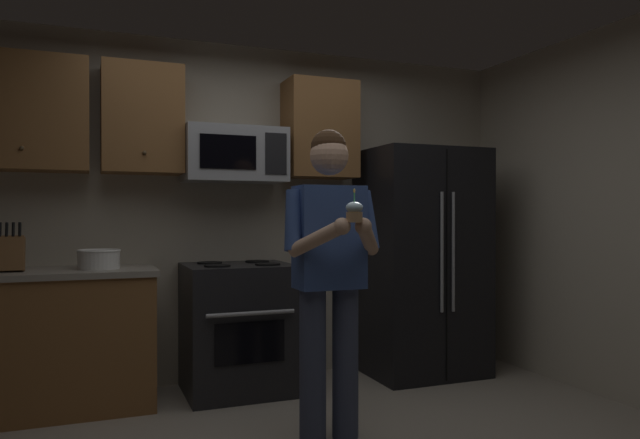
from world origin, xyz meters
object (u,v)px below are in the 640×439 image
Objects in this scene: refrigerator at (421,262)px; knife_block at (10,253)px; microwave at (234,155)px; person at (330,265)px; cupcake at (354,212)px; oven_range at (238,328)px; bowl_large_white at (99,259)px.

knife_block is (-2.96, 0.01, 0.13)m from refrigerator.
microwave is 1.44m from person.
refrigerator is 5.63× the size of knife_block.
person is at bearing 90.00° from cupcake.
refrigerator is (1.50, -0.04, 0.44)m from oven_range.
microwave is at bearing 5.80° from knife_block.
knife_block is at bearing 179.81° from refrigerator.
bowl_large_white is 0.16× the size of person.
microwave reaches higher than bowl_large_white.
person is at bearing -139.34° from refrigerator.
person reaches higher than oven_range.
knife_block is at bearing -174.20° from microwave.
microwave is 1.62m from knife_block.
knife_block is at bearing -178.58° from bowl_large_white.
person is (-1.24, -1.06, 0.10)m from refrigerator.
oven_range is 0.52× the size of refrigerator.
oven_range is 1.25m from person.
bowl_large_white is at bearing -178.99° from oven_range.
cupcake is at bearing -79.63° from oven_range.
oven_range is 3.37× the size of bowl_large_white.
microwave reaches higher than person.
bowl_large_white reaches higher than oven_range.
person reaches higher than bowl_large_white.
oven_range is 1.68m from cupcake.
microwave is at bearing 8.20° from bowl_large_white.
knife_block is at bearing 140.91° from cupcake.
knife_block reaches higher than oven_range.
oven_range is at bearing 1.15° from knife_block.
microwave is at bearing 173.97° from refrigerator.
person is 10.13× the size of cupcake.
cupcake reaches higher than bowl_large_white.
microwave is 0.42× the size of person.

